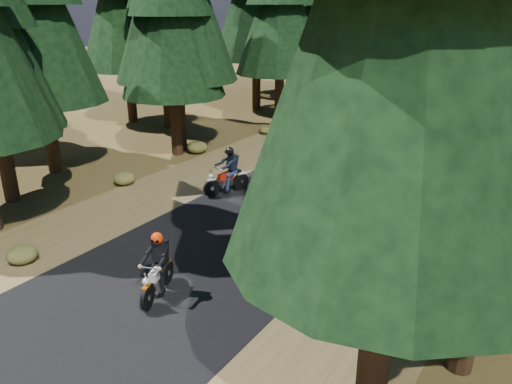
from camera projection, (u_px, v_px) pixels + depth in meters
ground at (228, 243)px, 14.43m from camera, size 120.00×120.00×0.00m
road at (307, 191)px, 18.37m from camera, size 6.00×100.00×0.01m
shoulder_l at (208, 170)px, 20.68m from camera, size 3.20×100.00×0.01m
shoulder_r at (435, 219)px, 16.06m from camera, size 3.20×100.00×0.01m
understory_shrubs at (350, 170)px, 19.86m from camera, size 15.90×32.20×0.64m
rider_lead at (157, 276)px, 11.64m from camera, size 1.08×1.84×1.57m
rider_follow at (226, 178)px, 18.00m from camera, size 1.26×1.98×1.70m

